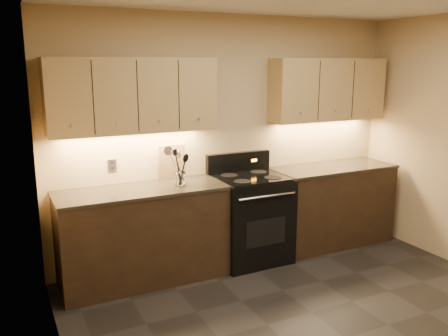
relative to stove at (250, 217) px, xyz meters
The scene contains 15 objects.
wall_back 0.88m from the stove, 104.10° to the left, with size 4.00×0.04×2.60m, color tan.
wall_left 2.80m from the stove, 141.05° to the right, with size 0.04×4.00×2.60m, color tan.
counter_left 1.18m from the stove, behind, with size 1.62×0.62×0.93m.
counter_right 1.10m from the stove, ahead, with size 1.46×0.62×0.93m.
stove is the anchor object (origin of this frame).
upper_cab_left 1.78m from the stove, behind, with size 1.60×0.30×0.70m, color #A58952.
upper_cab_right 1.73m from the stove, ahead, with size 1.44×0.30×0.70m, color #A58952.
outlet_plate 1.55m from the stove, 167.24° to the left, with size 0.09×0.01×0.12m, color #B2B5BA.
utensil_crock 0.95m from the stove, behind, with size 0.12×0.12×0.13m.
cutting_board 1.04m from the stove, 160.11° to the left, with size 0.29×0.02×0.36m, color tan.
wooden_spoon 1.04m from the stove, behind, with size 0.06×0.06×0.32m, color tan, non-canonical shape.
black_spoon 1.01m from the stove, behind, with size 0.06×0.06×0.30m, color black, non-canonical shape.
black_turner 1.03m from the stove, behind, with size 0.08×0.08×0.36m, color black, non-canonical shape.
steel_spatula 1.00m from the stove, behind, with size 0.08×0.08×0.35m, color silver, non-canonical shape.
steel_skimmer 1.01m from the stove, behind, with size 0.09×0.09×0.37m, color silver, non-canonical shape.
Camera 1 is at (-2.31, -2.55, 2.10)m, focal length 38.00 mm.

